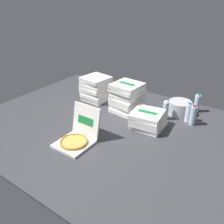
{
  "coord_description": "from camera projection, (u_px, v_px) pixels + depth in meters",
  "views": [
    {
      "loc": [
        1.38,
        -1.92,
        1.43
      ],
      "look_at": [
        -0.02,
        0.1,
        0.14
      ],
      "focal_mm": 37.74,
      "sensor_mm": 36.0,
      "label": 1
    }
  ],
  "objects": [
    {
      "name": "ground_plane",
      "position": [
        109.0,
        127.0,
        2.76
      ],
      "size": [
        3.2,
        2.4,
        0.02
      ],
      "primitive_type": "cube",
      "color": "#38383D"
    },
    {
      "name": "open_pizza_box",
      "position": [
        78.0,
        136.0,
        2.44
      ],
      "size": [
        0.34,
        0.43,
        0.36
      ],
      "color": "white",
      "rests_on": "ground_plane"
    },
    {
      "name": "pizza_stack_left_near",
      "position": [
        127.0,
        98.0,
        3.02
      ],
      "size": [
        0.4,
        0.4,
        0.39
      ],
      "color": "white",
      "rests_on": "ground_plane"
    },
    {
      "name": "pizza_stack_center_near",
      "position": [
        148.0,
        120.0,
        2.7
      ],
      "size": [
        0.39,
        0.38,
        0.2
      ],
      "color": "white",
      "rests_on": "ground_plane"
    },
    {
      "name": "pizza_stack_right_near",
      "position": [
        96.0,
        88.0,
        3.37
      ],
      "size": [
        0.38,
        0.38,
        0.34
      ],
      "color": "white",
      "rests_on": "ground_plane"
    },
    {
      "name": "ice_bucket",
      "position": [
        180.0,
        108.0,
        2.99
      ],
      "size": [
        0.28,
        0.28,
        0.18
      ],
      "primitive_type": "cylinder",
      "color": "#B7BABF",
      "rests_on": "ground_plane"
    },
    {
      "name": "water_bottle_0",
      "position": [
        197.0,
        103.0,
        3.04
      ],
      "size": [
        0.07,
        0.07,
        0.25
      ],
      "color": "silver",
      "rests_on": "ground_plane"
    },
    {
      "name": "water_bottle_1",
      "position": [
        188.0,
        113.0,
        2.81
      ],
      "size": [
        0.07,
        0.07,
        0.25
      ],
      "color": "white",
      "rests_on": "ground_plane"
    },
    {
      "name": "water_bottle_2",
      "position": [
        165.0,
        111.0,
        2.86
      ],
      "size": [
        0.07,
        0.07,
        0.25
      ],
      "color": "silver",
      "rests_on": "ground_plane"
    },
    {
      "name": "water_bottle_3",
      "position": [
        193.0,
        116.0,
        2.74
      ],
      "size": [
        0.07,
        0.07,
        0.25
      ],
      "color": "silver",
      "rests_on": "ground_plane"
    }
  ]
}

